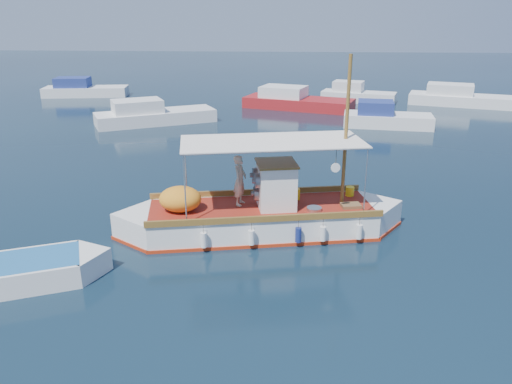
{
  "coord_description": "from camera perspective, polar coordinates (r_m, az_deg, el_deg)",
  "views": [
    {
      "loc": [
        0.26,
        -14.79,
        6.86
      ],
      "look_at": [
        -0.77,
        0.0,
        1.5
      ],
      "focal_mm": 35.0,
      "sensor_mm": 36.0,
      "label": 1
    }
  ],
  "objects": [
    {
      "name": "fishing_caique",
      "position": [
        16.39,
        0.42,
        -2.88
      ],
      "size": [
        9.45,
        3.89,
        5.88
      ],
      "rotation": [
        0.0,
        0.0,
        0.19
      ],
      "color": "white",
      "rests_on": "ground"
    },
    {
      "name": "bg_boat_far_w",
      "position": [
        46.34,
        -19.13,
        10.91
      ],
      "size": [
        7.22,
        3.31,
        1.8
      ],
      "rotation": [
        0.0,
        0.0,
        0.15
      ],
      "color": "silver",
      "rests_on": "ground"
    },
    {
      "name": "bg_boat_e",
      "position": [
        42.57,
        22.55,
        9.79
      ],
      "size": [
        8.86,
        5.03,
        1.8
      ],
      "rotation": [
        0.0,
        0.0,
        -0.31
      ],
      "color": "silver",
      "rests_on": "ground"
    },
    {
      "name": "bg_boat_n",
      "position": [
        38.26,
        4.51,
        10.24
      ],
      "size": [
        8.55,
        5.18,
        1.8
      ],
      "rotation": [
        0.0,
        0.0,
        -0.32
      ],
      "color": "maroon",
      "rests_on": "ground"
    },
    {
      "name": "bg_boat_nw",
      "position": [
        33.47,
        -11.79,
        8.5
      ],
      "size": [
        7.85,
        5.64,
        1.8
      ],
      "rotation": [
        0.0,
        0.0,
        0.48
      ],
      "color": "silver",
      "rests_on": "ground"
    },
    {
      "name": "bg_boat_far_n",
      "position": [
        41.95,
        11.39,
        10.77
      ],
      "size": [
        6.16,
        3.58,
        1.8
      ],
      "rotation": [
        0.0,
        0.0,
        -0.29
      ],
      "color": "silver",
      "rests_on": "ground"
    },
    {
      "name": "bg_boat_ne",
      "position": [
        32.93,
        14.52,
        8.1
      ],
      "size": [
        5.68,
        2.86,
        1.8
      ],
      "rotation": [
        0.0,
        0.0,
        -0.12
      ],
      "color": "silver",
      "rests_on": "ground"
    },
    {
      "name": "ground",
      "position": [
        16.3,
        2.73,
        -5.02
      ],
      "size": [
        160.0,
        160.0,
        0.0
      ],
      "primitive_type": "plane",
      "color": "black",
      "rests_on": "ground"
    }
  ]
}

